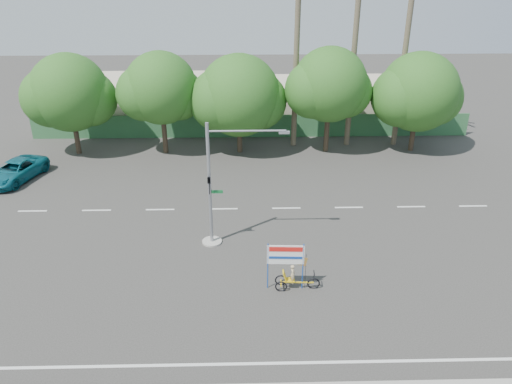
{
  "coord_description": "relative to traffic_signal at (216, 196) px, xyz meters",
  "views": [
    {
      "loc": [
        -0.62,
        -19.99,
        14.76
      ],
      "look_at": [
        -0.05,
        3.2,
        3.5
      ],
      "focal_mm": 35.0,
      "sensor_mm": 36.0,
      "label": 1
    }
  ],
  "objects": [
    {
      "name": "trike_billboard",
      "position": [
        3.7,
        -4.28,
        -1.9
      ],
      "size": [
        2.58,
        0.61,
        2.53
      ],
      "rotation": [
        0.0,
        0.0,
        -0.05
      ],
      "color": "black",
      "rests_on": "ground"
    },
    {
      "name": "tree_far_right",
      "position": [
        15.15,
        14.02,
        1.73
      ],
      "size": [
        7.38,
        6.2,
        7.94
      ],
      "color": "#473828",
      "rests_on": "ground"
    },
    {
      "name": "palm_mid",
      "position": [
        14.2,
        15.52,
        6.48
      ],
      "size": [
        3.73,
        3.79,
        15.45
      ],
      "color": "#70604C",
      "rests_on": "ground"
    },
    {
      "name": "ground",
      "position": [
        2.2,
        -3.98,
        -2.92
      ],
      "size": [
        120.0,
        120.0,
        0.0
      ],
      "primitive_type": "plane",
      "color": "#33302D",
      "rests_on": "ground"
    },
    {
      "name": "fence",
      "position": [
        2.2,
        17.52,
        -1.92
      ],
      "size": [
        38.0,
        0.08,
        2.0
      ],
      "primitive_type": "cube",
      "color": "#336B3D",
      "rests_on": "ground"
    },
    {
      "name": "pickup_truck",
      "position": [
        -14.67,
        8.8,
        -2.21
      ],
      "size": [
        3.72,
        5.58,
        1.42
      ],
      "primitive_type": "imported",
      "rotation": [
        0.0,
        0.0,
        -0.29
      ],
      "color": "#0F5E6E",
      "rests_on": "ground"
    },
    {
      "name": "palm_short",
      "position": [
        5.7,
        15.52,
        5.94
      ],
      "size": [
        3.73,
        3.79,
        14.45
      ],
      "color": "#70604C",
      "rests_on": "ground"
    },
    {
      "name": "tree_far_left",
      "position": [
        -11.85,
        14.02,
        1.84
      ],
      "size": [
        7.14,
        6.0,
        7.96
      ],
      "color": "#473828",
      "rests_on": "ground"
    },
    {
      "name": "palm_tall",
      "position": [
        10.2,
        15.52,
        7.55
      ],
      "size": [
        3.73,
        3.79,
        17.45
      ],
      "color": "#70604C",
      "rests_on": "ground"
    },
    {
      "name": "tree_left",
      "position": [
        -4.85,
        14.02,
        2.14
      ],
      "size": [
        6.66,
        5.6,
        8.07
      ],
      "color": "#473828",
      "rests_on": "ground"
    },
    {
      "name": "building_right",
      "position": [
        10.2,
        22.02,
        -1.12
      ],
      "size": [
        14.0,
        8.0,
        3.6
      ],
      "primitive_type": "cube",
      "color": "beige",
      "rests_on": "ground"
    },
    {
      "name": "traffic_signal",
      "position": [
        0.0,
        0.0,
        0.0
      ],
      "size": [
        4.72,
        1.1,
        7.0
      ],
      "color": "gray",
      "rests_on": "ground"
    },
    {
      "name": "tree_right",
      "position": [
        8.15,
        14.02,
        2.32
      ],
      "size": [
        6.9,
        5.8,
        8.36
      ],
      "color": "#473828",
      "rests_on": "ground"
    },
    {
      "name": "building_left",
      "position": [
        -7.8,
        22.02,
        -0.92
      ],
      "size": [
        12.0,
        8.0,
        4.0
      ],
      "primitive_type": "cube",
      "color": "beige",
      "rests_on": "ground"
    },
    {
      "name": "tree_center",
      "position": [
        1.14,
        14.02,
        1.55
      ],
      "size": [
        7.62,
        6.4,
        7.85
      ],
      "color": "#473828",
      "rests_on": "ground"
    }
  ]
}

